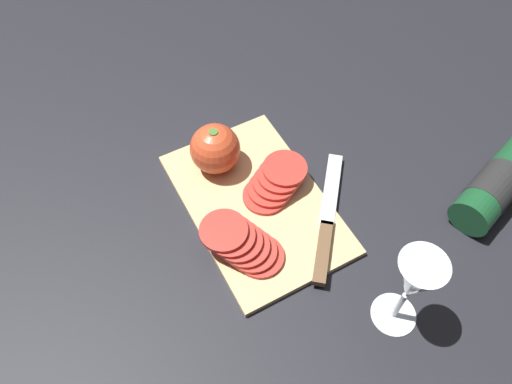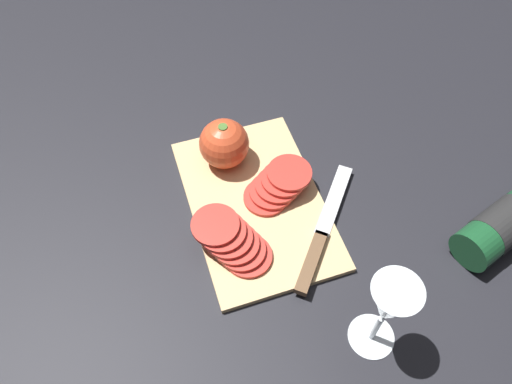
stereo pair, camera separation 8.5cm
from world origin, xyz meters
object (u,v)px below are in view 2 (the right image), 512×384
(tomato_slice_stack_far, at_px, (232,241))
(wine_bottle, at_px, (512,218))
(whole_tomato, at_px, (222,144))
(wine_glass, at_px, (388,307))
(knife, at_px, (316,248))
(tomato_slice_stack_near, at_px, (278,185))

(tomato_slice_stack_far, bearing_deg, wine_bottle, 76.96)
(whole_tomato, relative_size, tomato_slice_stack_far, 0.70)
(wine_glass, xyz_separation_m, tomato_slice_stack_far, (-0.21, -0.16, -0.09))
(knife, bearing_deg, wine_bottle, -60.44)
(wine_bottle, height_order, whole_tomato, whole_tomato)
(tomato_slice_stack_near, bearing_deg, whole_tomato, -143.92)
(wine_glass, xyz_separation_m, knife, (-0.16, -0.03, -0.10))
(wine_glass, xyz_separation_m, whole_tomato, (-0.39, -0.12, -0.06))
(tomato_slice_stack_near, xyz_separation_m, tomato_slice_stack_far, (0.08, -0.11, 0.00))
(wine_bottle, height_order, tomato_slice_stack_near, wine_bottle)
(knife, distance_m, tomato_slice_stack_near, 0.13)
(wine_glass, height_order, knife, wine_glass)
(wine_bottle, bearing_deg, tomato_slice_stack_near, -118.40)
(tomato_slice_stack_near, bearing_deg, tomato_slice_stack_far, -52.66)
(wine_bottle, distance_m, tomato_slice_stack_near, 0.40)
(wine_bottle, xyz_separation_m, wine_glass, (0.10, -0.30, 0.08))
(tomato_slice_stack_near, bearing_deg, knife, 9.33)
(wine_bottle, bearing_deg, wine_glass, -71.62)
(tomato_slice_stack_near, height_order, tomato_slice_stack_far, tomato_slice_stack_far)
(wine_bottle, relative_size, whole_tomato, 3.54)
(wine_bottle, distance_m, knife, 0.33)
(wine_glass, distance_m, tomato_slice_stack_far, 0.27)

